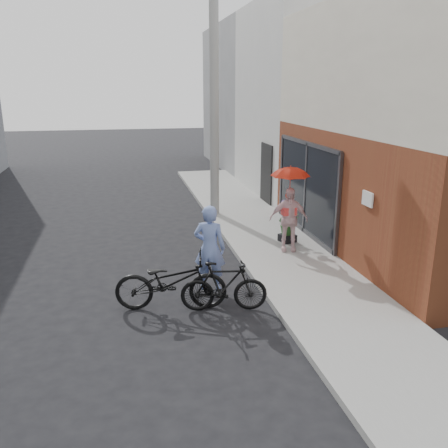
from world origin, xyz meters
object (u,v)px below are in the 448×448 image
object	(u,v)px
bike_right	(224,286)
utility_pole	(214,105)
kimono_woman	(289,219)
planter	(287,238)
bike_left	(171,282)
officer	(210,248)

from	to	relation	value
bike_right	utility_pole	bearing A→B (deg)	-0.30
utility_pole	kimono_woman	bearing A→B (deg)	-74.47
planter	kimono_woman	bearing A→B (deg)	-109.17
planter	utility_pole	bearing A→B (deg)	111.91
bike_left	kimono_woman	bearing A→B (deg)	-43.74
utility_pole	bike_left	size ratio (longest dim) A/B	3.37
utility_pole	bike_right	xyz separation A→B (m)	(-1.12, -6.53, -3.02)
utility_pole	officer	xyz separation A→B (m)	(-1.19, -5.51, -2.61)
bike_right	kimono_woman	xyz separation A→B (m)	(2.20, 2.66, 0.43)
utility_pole	bike_right	distance (m)	7.28
utility_pole	planter	size ratio (longest dim) A/B	19.00
utility_pole	planter	distance (m)	4.79
officer	bike_left	xyz separation A→B (m)	(-0.88, -0.74, -0.35)
utility_pole	officer	world-z (taller)	utility_pole
bike_right	kimono_woman	size ratio (longest dim) A/B	1.01
bike_right	planter	world-z (taller)	bike_right
officer	kimono_woman	xyz separation A→B (m)	(2.27, 1.63, 0.02)
bike_left	planter	world-z (taller)	bike_left
utility_pole	bike_left	world-z (taller)	utility_pole
bike_left	bike_right	bearing A→B (deg)	-97.54
utility_pole	bike_right	bearing A→B (deg)	-99.74
planter	officer	bearing A→B (deg)	-137.61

